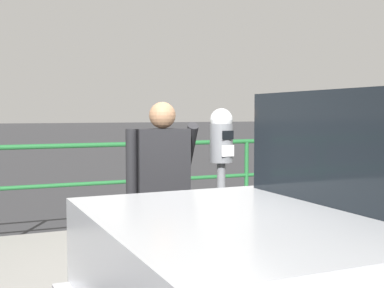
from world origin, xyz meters
TOP-DOWN VIEW (x-y plane):
  - sidewalk_curb at (0.00, 1.57)m, footprint 36.00×3.14m
  - parking_meter at (-0.04, 0.36)m, footprint 0.19×0.20m
  - pedestrian_at_meter at (-0.52, 0.43)m, footprint 0.63×0.44m
  - background_railing at (-0.00, 3.03)m, footprint 24.06×0.06m

SIDE VIEW (x-z plane):
  - sidewalk_curb at x=0.00m, z-range 0.00..0.14m
  - background_railing at x=0.00m, z-range 0.37..1.48m
  - pedestrian_at_meter at x=-0.52m, z-range 0.24..1.82m
  - parking_meter at x=-0.04m, z-range 0.52..2.04m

